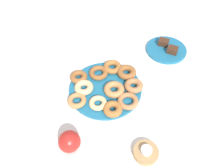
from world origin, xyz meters
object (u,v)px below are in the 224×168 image
at_px(donut_3, 127,72).
at_px(donut_5, 114,89).
at_px(donut_8, 112,67).
at_px(brownie_far, 173,50).
at_px(donut_1, 98,103).
at_px(apple, 69,141).
at_px(tealight, 146,150).
at_px(donut_6, 134,86).
at_px(donut_9, 113,109).
at_px(cake_plate, 166,50).
at_px(donut_0, 99,73).
at_px(donut_plate, 105,89).
at_px(donut_2, 84,88).
at_px(brownie_near, 164,42).
at_px(donut_4, 128,101).
at_px(donut_7, 77,100).
at_px(candle_holder, 146,152).
at_px(donut_10, 79,77).

distance_m(donut_3, donut_5, 0.12).
bearing_deg(donut_8, brownie_far, 116.23).
distance_m(donut_1, apple, 0.21).
xyz_separation_m(donut_3, tealight, (0.38, 0.09, 0.00)).
relative_size(donut_1, donut_6, 0.91).
distance_m(donut_9, cake_plate, 0.48).
height_order(donut_9, tealight, donut_9).
height_order(donut_0, donut_1, donut_0).
height_order(donut_plate, donut_5, donut_5).
bearing_deg(donut_2, tealight, 45.29).
bearing_deg(donut_2, brownie_far, 124.84).
height_order(brownie_near, tealight, brownie_near).
height_order(donut_4, donut_5, donut_5).
xyz_separation_m(donut_1, brownie_far, (-0.36, 0.34, 0.01)).
height_order(donut_5, donut_7, donut_5).
xyz_separation_m(donut_9, tealight, (0.17, 0.14, 0.00)).
relative_size(donut_2, tealight, 2.00).
bearing_deg(donut_9, donut_4, 128.40).
bearing_deg(donut_5, brownie_near, 145.63).
distance_m(donut_0, donut_7, 0.18).
bearing_deg(apple, candle_holder, 89.26).
distance_m(donut_1, donut_2, 0.10).
height_order(donut_5, brownie_far, brownie_far).
bearing_deg(donut_3, apple, -26.76).
bearing_deg(donut_8, candle_holder, 21.13).
xyz_separation_m(donut_plate, donut_8, (-0.12, 0.02, 0.02)).
relative_size(donut_5, donut_10, 1.14).
relative_size(donut_4, donut_7, 1.11).
height_order(cake_plate, tealight, tealight).
distance_m(donut_5, cake_plate, 0.40).
bearing_deg(donut_4, cake_plate, 153.02).
bearing_deg(cake_plate, brownie_near, -153.43).
distance_m(donut_0, cake_plate, 0.40).
distance_m(donut_7, donut_9, 0.16).
bearing_deg(donut_7, donut_4, 94.30).
height_order(donut_8, candle_holder, donut_8).
bearing_deg(tealight, donut_6, -169.95).
height_order(donut_7, cake_plate, donut_7).
distance_m(donut_0, brownie_far, 0.40).
distance_m(donut_4, donut_6, 0.09).
xyz_separation_m(donut_plate, tealight, (0.29, 0.18, 0.02)).
relative_size(donut_plate, apple, 3.97).
bearing_deg(donut_7, donut_3, 131.80).
bearing_deg(brownie_far, donut_9, -35.15).
height_order(donut_1, donut_8, donut_8).
relative_size(donut_9, apple, 0.98).
bearing_deg(donut_4, apple, -43.86).
relative_size(donut_5, apple, 1.11).
distance_m(donut_plate, donut_8, 0.13).
xyz_separation_m(donut_5, donut_7, (0.07, -0.15, -0.00)).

